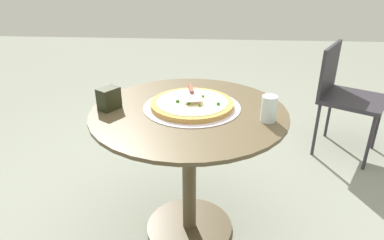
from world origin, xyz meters
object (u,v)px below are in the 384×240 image
(pizza_server, at_px, (192,93))
(pizza_on_tray, at_px, (192,104))
(patio_table, at_px, (189,144))
(drinking_cup, at_px, (269,109))
(napkin_dispenser, at_px, (109,99))
(patio_chair_near, at_px, (344,91))

(pizza_server, bearing_deg, pizza_on_tray, 3.44)
(patio_table, bearing_deg, pizza_on_tray, 160.98)
(drinking_cup, xyz_separation_m, napkin_dispenser, (-0.08, -0.75, -0.01))
(pizza_on_tray, height_order, patio_chair_near, patio_chair_near)
(patio_table, height_order, pizza_server, pizza_server)
(pizza_server, bearing_deg, patio_chair_near, 129.73)
(patio_table, height_order, pizza_on_tray, pizza_on_tray)
(patio_chair_near, bearing_deg, pizza_on_tray, -48.64)
(patio_table, relative_size, pizza_on_tray, 1.99)
(pizza_on_tray, height_order, drinking_cup, drinking_cup)
(patio_table, relative_size, drinking_cup, 8.00)
(patio_table, relative_size, napkin_dispenser, 8.90)
(patio_chair_near, bearing_deg, drinking_cup, -33.85)
(patio_table, xyz_separation_m, pizza_on_tray, (-0.04, 0.01, 0.21))
(napkin_dispenser, bearing_deg, patio_chair_near, -22.11)
(napkin_dispenser, bearing_deg, pizza_on_tray, -49.17)
(napkin_dispenser, bearing_deg, drinking_cup, -62.54)
(pizza_on_tray, distance_m, pizza_server, 0.06)
(patio_table, distance_m, patio_chair_near, 1.47)
(patio_chair_near, bearing_deg, napkin_dispenser, -55.93)
(pizza_server, bearing_deg, patio_table, -6.17)
(drinking_cup, bearing_deg, patio_table, -104.82)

